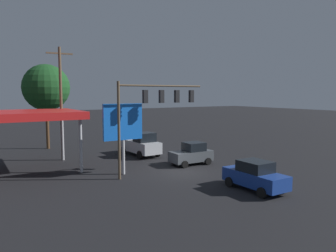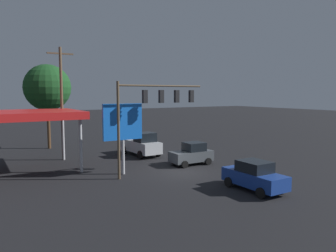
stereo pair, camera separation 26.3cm
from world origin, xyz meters
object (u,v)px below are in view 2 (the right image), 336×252
at_px(sedan_waiting, 254,176).
at_px(traffic_signal_assembly, 154,105).
at_px(price_sign, 123,124).
at_px(utility_pole, 62,101).
at_px(pickup_parked, 141,145).
at_px(hatchback_crossing, 192,154).
at_px(street_tree, 47,88).

bearing_deg(sedan_waiting, traffic_signal_assembly, -153.75).
bearing_deg(sedan_waiting, price_sign, -146.33).
bearing_deg(utility_pole, price_sign, 108.08).
bearing_deg(pickup_parked, sedan_waiting, 0.37).
relative_size(utility_pole, sedan_waiting, 2.40).
bearing_deg(traffic_signal_assembly, hatchback_crossing, -164.62).
relative_size(traffic_signal_assembly, street_tree, 0.78).
bearing_deg(pickup_parked, utility_pole, -107.42).
xyz_separation_m(utility_pole, hatchback_crossing, (-9.24, 8.04, -4.62)).
bearing_deg(utility_pole, sedan_waiting, 116.49).
height_order(utility_pole, hatchback_crossing, utility_pole).
height_order(traffic_signal_assembly, price_sign, traffic_signal_assembly).
relative_size(sedan_waiting, street_tree, 0.46).
xyz_separation_m(hatchback_crossing, street_tree, (9.02, -15.45, 5.98)).
bearing_deg(price_sign, sedan_waiting, 123.55).
xyz_separation_m(price_sign, pickup_parked, (-4.71, -6.18, -2.83)).
relative_size(traffic_signal_assembly, price_sign, 1.35).
distance_m(price_sign, pickup_parked, 8.27).
distance_m(traffic_signal_assembly, street_tree, 17.35).
bearing_deg(hatchback_crossing, street_tree, -58.19).
bearing_deg(pickup_parked, hatchback_crossing, 14.11).
xyz_separation_m(traffic_signal_assembly, hatchback_crossing, (-4.55, -1.25, -4.50)).
xyz_separation_m(utility_pole, pickup_parked, (-7.34, 1.88, -4.45)).
height_order(price_sign, hatchback_crossing, price_sign).
bearing_deg(street_tree, utility_pole, 88.29).
relative_size(pickup_parked, sedan_waiting, 1.20).
bearing_deg(traffic_signal_assembly, pickup_parked, -109.73).
xyz_separation_m(traffic_signal_assembly, utility_pole, (4.69, -9.29, 0.12)).
xyz_separation_m(utility_pole, street_tree, (-0.22, -7.41, 1.37)).
bearing_deg(price_sign, utility_pole, -71.92).
distance_m(traffic_signal_assembly, utility_pole, 10.40).
relative_size(price_sign, sedan_waiting, 1.25).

